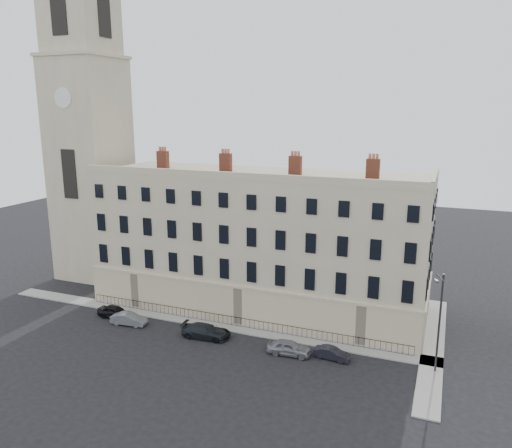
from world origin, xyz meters
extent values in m
plane|color=black|center=(0.00, 0.00, 0.00)|extent=(160.00, 160.00, 0.00)
cube|color=#BBAD8B|center=(-6.00, 12.00, 7.50)|extent=(36.00, 12.00, 15.00)
cube|color=beige|center=(-6.00, 5.92, 2.00)|extent=(36.10, 0.18, 4.00)
cube|color=beige|center=(12.08, 12.00, 2.00)|extent=(0.18, 12.10, 4.00)
cube|color=#BBAD8B|center=(-6.00, 6.15, 15.40)|extent=(36.00, 0.35, 0.80)
cube|color=#BBAD8B|center=(11.85, 12.00, 15.40)|extent=(0.35, 12.00, 0.80)
cube|color=brown|center=(-18.00, 12.00, 16.00)|extent=(1.30, 0.70, 2.00)
cube|color=brown|center=(-10.00, 12.00, 16.00)|extent=(1.30, 0.70, 2.00)
cube|color=brown|center=(-2.00, 12.00, 16.00)|extent=(1.30, 0.70, 2.00)
cube|color=brown|center=(6.00, 12.00, 16.00)|extent=(1.30, 0.70, 2.00)
cube|color=#BBAD8B|center=(-30.00, 14.00, 14.00)|extent=(8.00, 8.00, 28.00)
cube|color=#BBAD8B|center=(-30.00, 14.00, 33.00)|extent=(7.04, 7.04, 10.00)
cube|color=black|center=(-30.00, 10.43, 33.50)|extent=(2.20, 0.14, 7.00)
cylinder|color=white|center=(-30.00, 9.94, 23.00)|extent=(2.40, 0.14, 2.40)
cube|color=gray|center=(-10.00, 5.00, 0.06)|extent=(48.00, 2.00, 0.12)
cube|color=gray|center=(13.00, 8.00, 0.06)|extent=(2.00, 24.00, 0.12)
cube|color=black|center=(-6.00, 5.40, 1.02)|extent=(35.00, 0.04, 0.04)
cube|color=black|center=(-6.00, 5.40, 0.12)|extent=(35.00, 0.04, 0.04)
imported|color=black|center=(-18.91, 2.72, 0.67)|extent=(3.95, 1.64, 1.34)
imported|color=slate|center=(-16.52, 1.81, 0.62)|extent=(3.88, 1.72, 1.24)
imported|color=black|center=(-7.83, 2.01, 0.67)|extent=(4.76, 2.22, 1.35)
imported|color=black|center=(-7.41, 2.35, 0.57)|extent=(4.12, 1.96, 1.14)
imported|color=gray|center=(0.85, 1.75, 0.68)|extent=(4.09, 1.88, 1.36)
imported|color=black|center=(4.65, 2.36, 0.54)|extent=(3.37, 1.43, 1.08)
cylinder|color=#2F2F34|center=(13.36, 3.31, 4.39)|extent=(0.18, 0.18, 8.79)
cylinder|color=#2F2F34|center=(13.10, 2.58, 8.68)|extent=(0.65, 1.59, 0.11)
cube|color=#2F2F34|center=(12.85, 1.85, 8.62)|extent=(0.37, 0.58, 0.13)
camera|label=1|loc=(13.21, -37.94, 21.96)|focal=35.00mm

